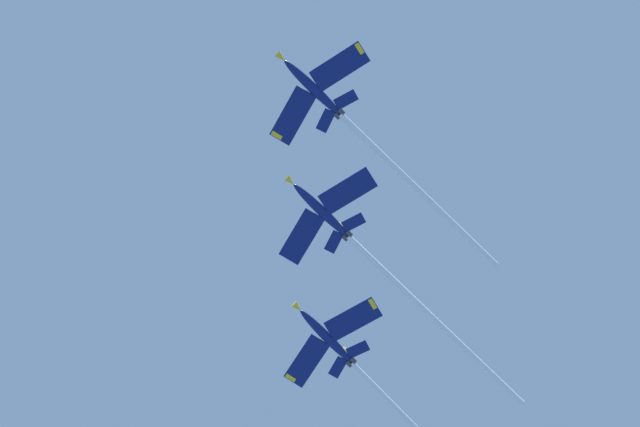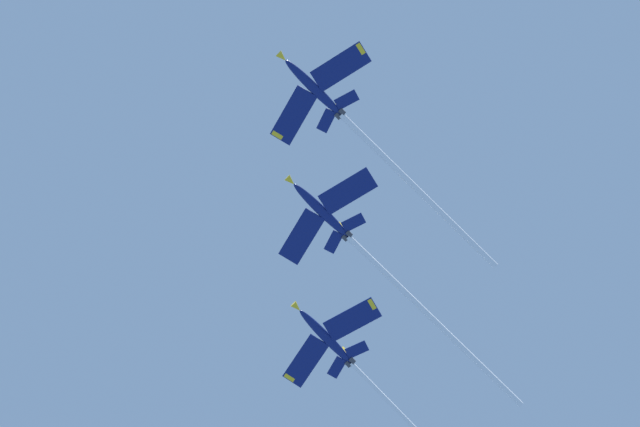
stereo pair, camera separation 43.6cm
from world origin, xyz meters
TOP-DOWN VIEW (x-y plane):
  - jet_lead at (31.66, -8.07)m, footprint 41.23×28.64m
  - jet_second at (51.94, -4.32)m, footprint 46.09×31.16m
  - jet_third at (69.60, 2.50)m, footprint 48.04×30.79m

SIDE VIEW (x-z plane):
  - jet_third at x=69.60m, z-range 160.02..171.11m
  - jet_second at x=51.94m, z-range 163.70..173.70m
  - jet_lead at x=31.66m, z-range 166.40..176.13m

